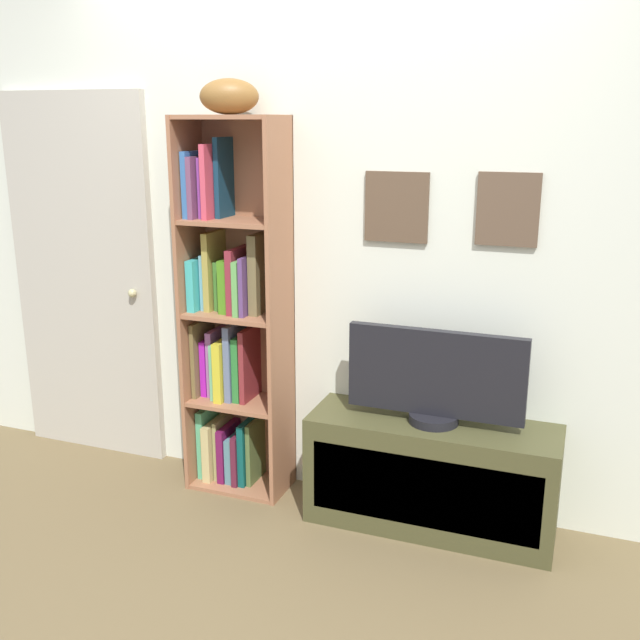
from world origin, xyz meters
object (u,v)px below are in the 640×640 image
object	(u,v)px
football	(229,97)
door	(84,280)
bookshelf	(232,327)
tv_stand	(431,475)
television	(435,378)

from	to	relation	value
football	door	xyz separation A→B (m)	(-0.98, 0.12, -0.93)
bookshelf	door	xyz separation A→B (m)	(-0.93, 0.09, 0.14)
bookshelf	football	xyz separation A→B (m)	(0.04, -0.03, 1.08)
bookshelf	tv_stand	world-z (taller)	bookshelf
football	television	world-z (taller)	football
television	door	xyz separation A→B (m)	(-1.96, 0.16, 0.25)
bookshelf	football	distance (m)	1.08
bookshelf	television	distance (m)	1.04
tv_stand	television	xyz separation A→B (m)	(0.00, 0.00, 0.47)
tv_stand	television	size ratio (longest dim) A/B	1.42
door	bookshelf	bearing A→B (deg)	-5.44
door	football	bearing A→B (deg)	-7.04
bookshelf	tv_stand	xyz separation A→B (m)	(1.03, -0.07, -0.58)
football	tv_stand	distance (m)	1.93
football	tv_stand	bearing A→B (deg)	-2.40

